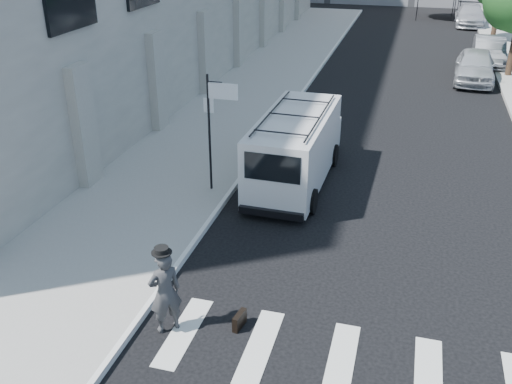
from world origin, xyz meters
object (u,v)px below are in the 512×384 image
Objects in this scene: parked_car_a at (475,66)px; parked_car_c at (470,15)px; suitcase at (273,195)px; cargo_van at (296,147)px; parked_car_b at (489,51)px; briefcase at (240,320)px; businessman at (165,292)px.

parked_car_c is (0.70, 16.76, -0.06)m from parked_car_a.
suitcase is 16.97m from parked_car_a.
cargo_van is 1.28× the size of parked_car_b.
cargo_van is at bearing 102.79° from briefcase.
suitcase reaches higher than briefcase.
parked_car_c is (7.14, 32.45, 0.46)m from suitcase.
parked_car_b reaches higher than parked_car_c.
parked_car_c is at bearing -145.07° from businessman.
suitcase is 0.20× the size of parked_car_c.
briefcase is 38.55m from parked_car_c.
cargo_van is 31.51m from parked_car_c.
parked_car_b is (7.14, 17.99, -0.39)m from cargo_van.
businessman is 22.85m from parked_car_a.
parked_car_b is at bearing 79.52° from parked_car_a.
cargo_van is 1.27× the size of parked_car_a.
businessman is 0.39× the size of parked_car_a.
parked_car_b is at bearing 69.70° from cargo_van.
briefcase is at bearing 154.59° from businessman.
briefcase is 0.09× the size of parked_car_a.
parked_car_c is at bearing 90.10° from briefcase.
suitcase is 1.93m from cargo_van.
suitcase is 33.23m from parked_car_c.
businessman is 7.77m from cargo_van.
parked_car_a is (5.77, 21.24, 0.62)m from briefcase.
briefcase is 7.32m from cargo_van.
parked_car_c reaches higher than suitcase.
suitcase is at bearing 106.69° from briefcase.
parked_car_b is 0.90× the size of parked_car_c.
cargo_van is 1.16× the size of parked_car_c.
parked_car_a is at bearing -91.57° from parked_car_c.
briefcase is at bearing -85.63° from cargo_van.
parked_car_a is (6.44, 15.70, 0.52)m from suitcase.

